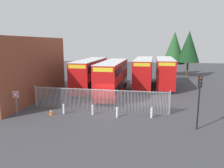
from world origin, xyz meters
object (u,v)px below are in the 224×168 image
(traffic_cone_by_gate, at_px, (51,112))
(speed_limit_sign_post, at_px, (16,97))
(double_decker_bus_near_gate, at_px, (112,77))
(double_decker_bus_far_back, at_px, (165,71))
(bollard_near_left, at_px, (64,109))
(bollard_far_right, at_px, (152,113))
(double_decker_bus_behind_fence_left, at_px, (143,72))
(double_decker_bus_behind_fence_right, at_px, (90,74))
(bollard_center_front, at_px, (93,110))
(bollard_near_right, at_px, (117,112))
(traffic_light_kerbside, at_px, (199,93))

(traffic_cone_by_gate, relative_size, speed_limit_sign_post, 0.25)
(double_decker_bus_near_gate, distance_m, double_decker_bus_far_back, 10.03)
(double_decker_bus_near_gate, distance_m, bollard_near_left, 9.11)
(bollard_far_right, bearing_deg, double_decker_bus_behind_fence_left, 95.96)
(traffic_cone_by_gate, bearing_deg, bollard_near_left, 25.67)
(double_decker_bus_behind_fence_right, xyz_separation_m, bollard_far_right, (8.82, -10.30, -1.95))
(bollard_near_left, distance_m, bollard_center_front, 2.83)
(bollard_center_front, bearing_deg, bollard_far_right, 1.86)
(bollard_near_left, bearing_deg, bollard_far_right, 2.85)
(double_decker_bus_behind_fence_right, bearing_deg, speed_limit_sign_post, -106.85)
(double_decker_bus_behind_fence_left, distance_m, bollard_near_left, 16.14)
(double_decker_bus_near_gate, bearing_deg, traffic_cone_by_gate, -115.94)
(bollard_far_right, bearing_deg, bollard_near_left, -177.15)
(speed_limit_sign_post, bearing_deg, bollard_far_right, 7.91)
(double_decker_bus_behind_fence_right, xyz_separation_m, double_decker_bus_far_back, (10.56, 4.89, 0.00))
(double_decker_bus_behind_fence_left, height_order, bollard_near_left, double_decker_bus_behind_fence_left)
(double_decker_bus_behind_fence_left, relative_size, bollard_near_right, 11.38)
(double_decker_bus_far_back, relative_size, bollard_center_front, 11.38)
(bollard_center_front, height_order, traffic_cone_by_gate, bollard_center_front)
(bollard_center_front, height_order, traffic_light_kerbside, traffic_light_kerbside)
(double_decker_bus_far_back, bearing_deg, double_decker_bus_behind_fence_right, -155.16)
(double_decker_bus_far_back, xyz_separation_m, traffic_light_kerbside, (1.82, -17.29, 0.56))
(double_decker_bus_behind_fence_right, distance_m, traffic_cone_by_gate, 11.45)
(bollard_near_right, bearing_deg, double_decker_bus_near_gate, 103.60)
(double_decker_bus_near_gate, height_order, double_decker_bus_far_back, same)
(double_decker_bus_behind_fence_right, bearing_deg, double_decker_bus_near_gate, -33.29)
(speed_limit_sign_post, xyz_separation_m, traffic_light_kerbside, (16.02, -0.37, 1.21))
(bollard_near_left, xyz_separation_m, bollard_far_right, (8.34, 0.42, 0.00))
(double_decker_bus_far_back, xyz_separation_m, bollard_near_right, (-4.85, -15.65, -1.95))
(double_decker_bus_far_back, height_order, bollard_far_right, double_decker_bus_far_back)
(bollard_near_left, height_order, traffic_light_kerbside, traffic_light_kerbside)
(bollard_center_front, xyz_separation_m, traffic_cone_by_gate, (-3.90, -0.75, -0.19))
(bollard_center_front, distance_m, speed_limit_sign_post, 7.24)
(bollard_far_right, bearing_deg, traffic_light_kerbside, -30.54)
(bollard_near_right, bearing_deg, bollard_center_front, 173.42)
(double_decker_bus_near_gate, bearing_deg, bollard_center_front, -92.74)
(traffic_light_kerbside, bearing_deg, double_decker_bus_behind_fence_left, 107.28)
(bollard_near_right, relative_size, traffic_cone_by_gate, 1.61)
(bollard_near_left, distance_m, bollard_far_right, 8.35)
(bollard_center_front, bearing_deg, double_decker_bus_far_back, 64.75)
(double_decker_bus_near_gate, height_order, speed_limit_sign_post, double_decker_bus_near_gate)
(speed_limit_sign_post, bearing_deg, traffic_light_kerbside, -1.31)
(double_decker_bus_behind_fence_left, xyz_separation_m, bollard_near_left, (-6.87, -14.48, -1.95))
(bollard_near_left, height_order, bollard_far_right, same)
(double_decker_bus_behind_fence_right, bearing_deg, traffic_cone_by_gate, -93.03)
(bollard_center_front, xyz_separation_m, bollard_near_right, (2.40, -0.28, 0.00))
(double_decker_bus_far_back, height_order, speed_limit_sign_post, double_decker_bus_far_back)
(traffic_cone_by_gate, xyz_separation_m, speed_limit_sign_post, (-3.05, -0.80, 1.49))
(bollard_near_left, xyz_separation_m, bollard_center_front, (2.82, 0.24, 0.00))
(bollard_center_front, bearing_deg, bollard_near_left, -175.21)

